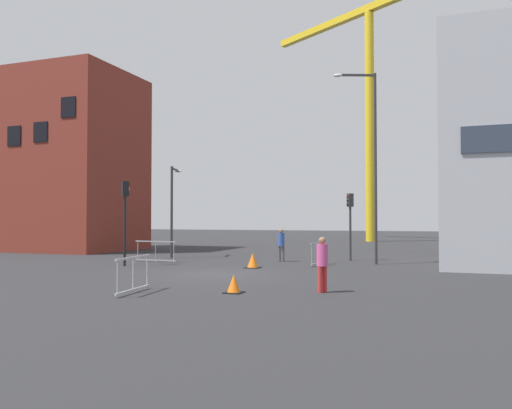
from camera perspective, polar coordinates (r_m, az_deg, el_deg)
ground at (r=20.69m, az=-4.59°, el=-7.68°), size 160.00×160.00×0.00m
brick_building at (r=38.63m, az=-18.92°, el=4.45°), size 7.19×7.49×12.43m
construction_crane at (r=54.34m, az=11.91°, el=13.19°), size 17.72×11.84×23.76m
streetlamp_tall at (r=25.81m, az=12.56°, el=5.54°), size 1.98×0.86×9.31m
streetlamp_short at (r=29.73m, az=-9.15°, el=0.33°), size 0.74×1.74×5.17m
traffic_light_crosswalk at (r=24.94m, az=-14.23°, el=-0.48°), size 0.36×0.37×3.96m
traffic_light_corner at (r=27.74m, az=10.34°, el=-1.15°), size 0.37×0.37×3.54m
pedestrian_walking at (r=26.69m, az=2.80°, el=-4.21°), size 0.34×0.34×1.69m
pedestrian_waiting at (r=15.60m, az=7.32°, el=-6.12°), size 0.34×0.34×1.65m
safety_barrier_left_run at (r=15.79m, az=-13.39°, el=-7.47°), size 0.29×2.07×1.08m
safety_barrier_rear at (r=26.88m, az=-11.02°, el=-5.06°), size 2.45×0.25×1.08m
safety_barrier_mid_span at (r=24.66m, az=6.82°, el=-5.39°), size 0.22×1.96×1.08m
traffic_cone_striped at (r=23.29m, az=-0.37°, el=-6.25°), size 0.66×0.66×0.66m
traffic_cone_by_barrier at (r=15.47m, az=-2.47°, el=-8.80°), size 0.54×0.54×0.54m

